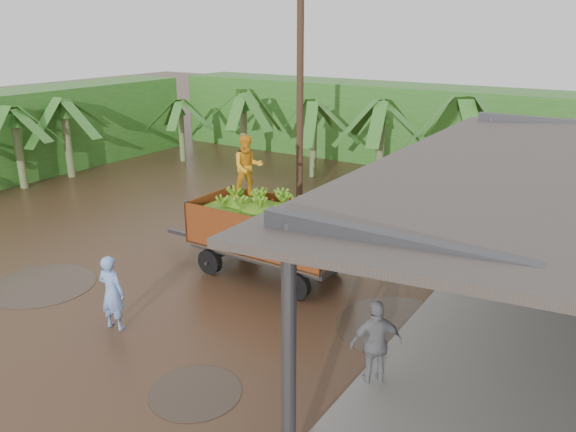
# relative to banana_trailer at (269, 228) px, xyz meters

# --- Properties ---
(ground) EXTENTS (100.00, 100.00, 0.00)m
(ground) POSITION_rel_banana_trailer_xyz_m (-0.95, -2.11, -1.26)
(ground) COLOR black
(ground) RESTS_ON ground
(hedge_north) EXTENTS (22.00, 3.00, 3.60)m
(hedge_north) POSITION_rel_banana_trailer_xyz_m (-2.95, 13.89, 0.54)
(hedge_north) COLOR #2D661E
(hedge_north) RESTS_ON ground
(hedge_west) EXTENTS (3.00, 18.00, 3.60)m
(hedge_west) POSITION_rel_banana_trailer_xyz_m (-14.95, 1.89, 0.54)
(hedge_west) COLOR #2D661E
(hedge_west) RESTS_ON ground
(banana_trailer) EXTENTS (5.64, 1.98, 3.54)m
(banana_trailer) POSITION_rel_banana_trailer_xyz_m (0.00, 0.00, 0.00)
(banana_trailer) COLOR #983F15
(banana_trailer) RESTS_ON ground
(man_blue) EXTENTS (0.66, 0.49, 1.67)m
(man_blue) POSITION_rel_banana_trailer_xyz_m (-1.20, -4.13, -0.42)
(man_blue) COLOR #7799D9
(man_blue) RESTS_ON ground
(man_grey) EXTENTS (1.00, 0.97, 1.68)m
(man_grey) POSITION_rel_banana_trailer_xyz_m (4.34, -2.94, -0.42)
(man_grey) COLOR gray
(man_grey) RESTS_ON ground
(utility_pole) EXTENTS (1.20, 0.24, 8.65)m
(utility_pole) POSITION_rel_banana_trailer_xyz_m (-2.44, 5.41, 3.12)
(utility_pole) COLOR #47301E
(utility_pole) RESTS_ON ground
(banana_plants) EXTENTS (25.01, 20.41, 4.01)m
(banana_plants) POSITION_rel_banana_trailer_xyz_m (-5.71, 4.54, 0.46)
(banana_plants) COLOR #2D661E
(banana_plants) RESTS_ON ground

